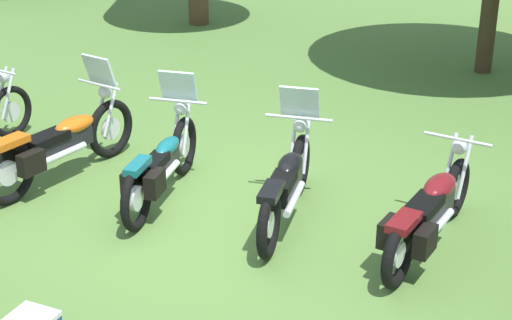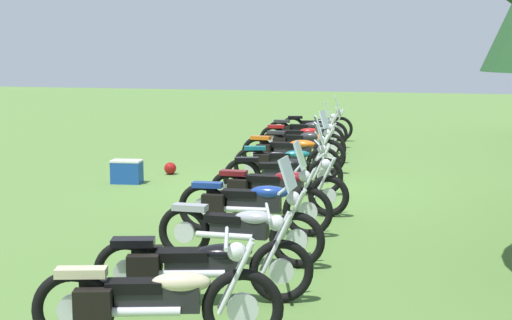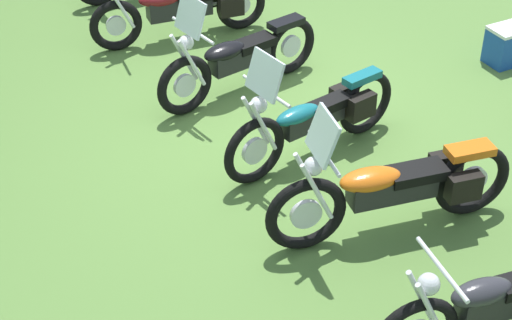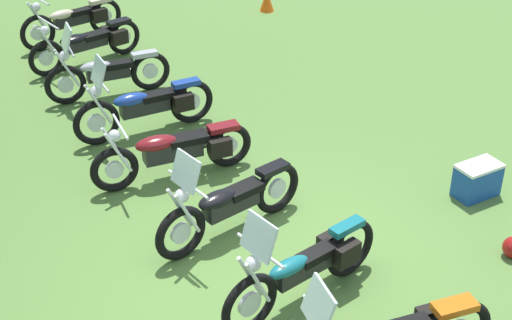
# 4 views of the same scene
# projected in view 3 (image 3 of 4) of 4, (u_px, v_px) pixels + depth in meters

# --- Properties ---
(ground_plane) EXTENTS (80.00, 80.00, 0.00)m
(ground_plane) POSITION_uv_depth(u_px,v_px,m) (277.00, 121.00, 9.55)
(ground_plane) COLOR #547A38
(motorcycle_3) EXTENTS (0.71, 2.19, 1.01)m
(motorcycle_3) POSITION_uv_depth(u_px,v_px,m) (505.00, 301.00, 6.60)
(motorcycle_3) COLOR black
(motorcycle_3) RESTS_ON ground_plane
(motorcycle_4) EXTENTS (0.70, 2.43, 1.39)m
(motorcycle_4) POSITION_uv_depth(u_px,v_px,m) (395.00, 187.00, 7.75)
(motorcycle_4) COLOR black
(motorcycle_4) RESTS_ON ground_plane
(motorcycle_5) EXTENTS (0.98, 2.12, 1.37)m
(motorcycle_5) POSITION_uv_depth(u_px,v_px,m) (315.00, 117.00, 8.76)
(motorcycle_5) COLOR black
(motorcycle_5) RESTS_ON ground_plane
(motorcycle_6) EXTENTS (1.02, 2.14, 1.36)m
(motorcycle_6) POSITION_uv_depth(u_px,v_px,m) (237.00, 57.00, 9.79)
(motorcycle_6) COLOR black
(motorcycle_6) RESTS_ON ground_plane
(motorcycle_7) EXTENTS (0.74, 2.35, 0.99)m
(motorcycle_7) POSITION_uv_depth(u_px,v_px,m) (182.00, 7.00, 10.93)
(motorcycle_7) COLOR black
(motorcycle_7) RESTS_ON ground_plane
(picnic_cooler) EXTENTS (0.47, 0.66, 0.48)m
(picnic_cooler) POSITION_uv_depth(u_px,v_px,m) (511.00, 44.00, 10.54)
(picnic_cooler) COLOR #19479E
(picnic_cooler) RESTS_ON ground_plane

